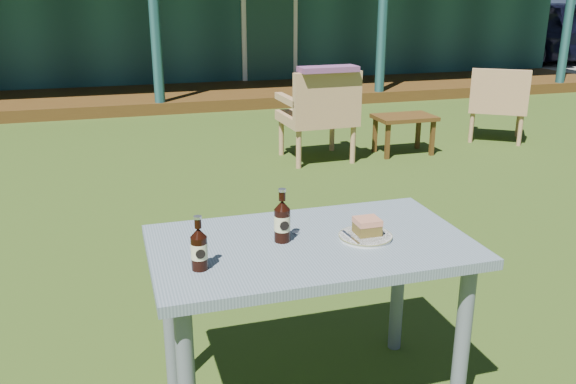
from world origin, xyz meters
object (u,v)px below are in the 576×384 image
object	(u,v)px
armchair_right	(498,100)
cola_bottle_far	(199,248)
armchair_left	(320,111)
side_table	(404,121)
car_near	(560,31)
cafe_table	(310,266)
cake_slice	(367,226)
plate	(365,236)
cola_bottle_near	(282,221)

from	to	relation	value
armchair_right	cola_bottle_far	bearing A→B (deg)	-135.16
armchair_left	side_table	xyz separation A→B (m)	(0.92, 0.03, -0.16)
armchair_left	car_near	bearing A→B (deg)	38.36
cafe_table	armchair_right	bearing A→B (deg)	47.34
armchair_left	cola_bottle_far	bearing A→B (deg)	-115.34
cake_slice	armchair_right	world-z (taller)	armchair_right
cafe_table	cola_bottle_far	distance (m)	0.49
cafe_table	cola_bottle_far	xyz separation A→B (m)	(-0.44, -0.12, 0.18)
cola_bottle_far	plate	bearing A→B (deg)	7.77
armchair_left	cafe_table	bearing A→B (deg)	-110.06
side_table	plate	bearing A→B (deg)	-119.25
cake_slice	cola_bottle_far	world-z (taller)	cola_bottle_far
cola_bottle_near	cafe_table	bearing A→B (deg)	-17.74
cola_bottle_far	side_table	xyz separation A→B (m)	(2.64, 3.65, -0.46)
plate	side_table	bearing A→B (deg)	60.75
plate	cake_slice	distance (m)	0.04
car_near	cola_bottle_far	size ratio (longest dim) A/B	22.00
armchair_left	side_table	bearing A→B (deg)	1.67
cola_bottle_far	side_table	distance (m)	4.53
cola_bottle_far	armchair_left	xyz separation A→B (m)	(1.72, 3.62, -0.29)
car_near	armchair_right	distance (m)	8.36
armchair_right	side_table	distance (m)	1.27
car_near	cake_slice	bearing A→B (deg)	141.32
car_near	cake_slice	distance (m)	13.31
cola_bottle_near	armchair_left	world-z (taller)	cola_bottle_near
car_near	cola_bottle_far	world-z (taller)	car_near
armchair_right	side_table	xyz separation A→B (m)	(-1.24, -0.21, -0.12)
cola_bottle_near	armchair_right	bearing A→B (deg)	46.26
car_near	cafe_table	size ratio (longest dim) A/B	3.52
car_near	armchair_right	size ratio (longest dim) A/B	5.18
car_near	armchair_right	bearing A→B (deg)	140.18
cola_bottle_far	cake_slice	bearing A→B (deg)	8.55
cake_slice	cola_bottle_near	xyz separation A→B (m)	(-0.32, 0.05, 0.04)
armchair_left	armchair_right	size ratio (longest dim) A/B	1.10
cafe_table	plate	bearing A→B (deg)	-8.92
cola_bottle_near	armchair_left	size ratio (longest dim) A/B	0.23
car_near	side_table	world-z (taller)	car_near
cola_bottle_near	side_table	bearing A→B (deg)	56.60
cafe_table	plate	size ratio (longest dim) A/B	5.88
car_near	cola_bottle_far	xyz separation A→B (m)	(-9.66, -9.91, 0.08)
plate	cake_slice	bearing A→B (deg)	44.97
car_near	armchair_left	distance (m)	10.13
cola_bottle_near	side_table	distance (m)	4.21
plate	armchair_right	world-z (taller)	armchair_right
cafe_table	cake_slice	world-z (taller)	cake_slice
cafe_table	cake_slice	size ratio (longest dim) A/B	13.04
armchair_left	side_table	distance (m)	0.94
cola_bottle_near	side_table	xyz separation A→B (m)	(2.31, 3.50, -0.46)
cake_slice	armchair_right	xyz separation A→B (m)	(3.23, 3.76, -0.31)
side_table	armchair_right	bearing A→B (deg)	9.70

